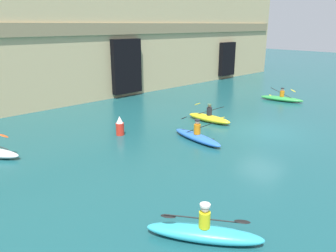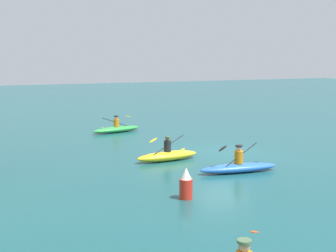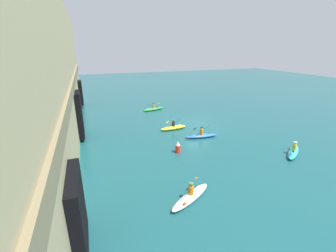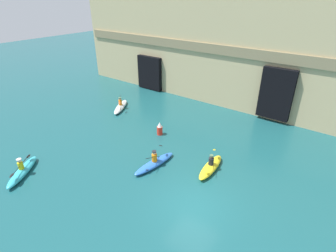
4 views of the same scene
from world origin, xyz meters
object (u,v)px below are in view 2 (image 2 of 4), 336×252
Objects in this scene: kayak_yellow at (168,155)px; marker_buoy at (186,184)px; kayak_blue at (238,167)px; kayak_green at (116,129)px.

kayak_yellow is 2.87× the size of marker_buoy.
marker_buoy is (-2.38, 3.55, 0.26)m from kayak_blue.
kayak_blue reaches higher than kayak_green.
kayak_green is 8.71m from kayak_yellow.
marker_buoy is (-14.27, 1.98, 0.28)m from kayak_green.
marker_buoy is at bearing 67.97° from kayak_yellow.
kayak_green is 3.16× the size of marker_buoy.
kayak_yellow is at bearing -17.27° from marker_buoy.
marker_buoy is at bearing -139.65° from kayak_blue.
kayak_yellow reaches higher than marker_buoy.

